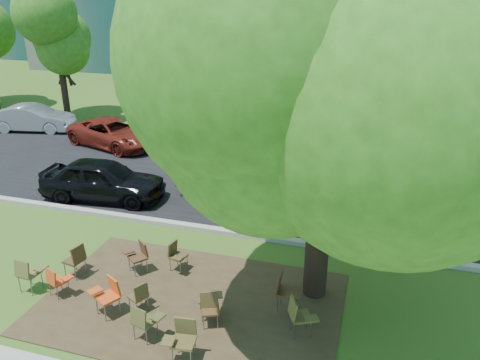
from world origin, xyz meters
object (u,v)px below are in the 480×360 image
(chair_7, at_px, (299,314))
(chair_8, at_px, (76,257))
(chair_3, at_px, (108,293))
(bg_car_silver, at_px, (33,118))
(chair_0, at_px, (28,272))
(chair_9, at_px, (139,254))
(chair_10, at_px, (176,254))
(chair_11, at_px, (209,301))
(chair_1, at_px, (56,280))
(school_bus, at_px, (371,163))
(bg_car_red, at_px, (114,133))
(chair_6, at_px, (212,307))
(black_car, at_px, (103,180))
(chair_2, at_px, (140,294))
(chair_5, at_px, (183,336))
(chair_4, at_px, (144,320))
(chair_12, at_px, (285,289))
(main_tree, at_px, (330,70))

(chair_7, bearing_deg, chair_8, -121.78)
(chair_3, distance_m, bg_car_silver, 17.03)
(chair_0, bearing_deg, chair_8, 55.29)
(chair_7, xyz_separation_m, chair_9, (-4.43, 1.25, -0.02))
(chair_10, height_order, chair_11, chair_10)
(chair_0, relative_size, chair_8, 1.00)
(bg_car_silver, bearing_deg, chair_7, -137.91)
(chair_7, bearing_deg, chair_1, -112.93)
(school_bus, bearing_deg, bg_car_red, 163.86)
(chair_0, bearing_deg, chair_6, 5.13)
(chair_6, xyz_separation_m, black_car, (-5.97, 5.28, 0.25))
(chair_2, bearing_deg, chair_0, 119.50)
(chair_5, relative_size, bg_car_silver, 0.22)
(chair_4, bearing_deg, black_car, 141.91)
(chair_10, bearing_deg, chair_7, 76.58)
(school_bus, relative_size, chair_4, 13.54)
(chair_12, bearing_deg, chair_7, 31.63)
(chair_0, xyz_separation_m, chair_9, (2.16, 1.57, -0.03))
(chair_9, xyz_separation_m, chair_12, (3.97, -0.49, 0.06))
(chair_3, relative_size, bg_car_silver, 0.22)
(main_tree, xyz_separation_m, chair_6, (-1.99, -1.83, -4.93))
(chair_9, bearing_deg, bg_car_silver, -3.83)
(school_bus, xyz_separation_m, chair_1, (-6.91, -7.19, -1.18))
(chair_5, xyz_separation_m, chair_6, (0.19, 1.16, -0.09))
(chair_4, height_order, chair_12, chair_12)
(chair_11, relative_size, bg_car_silver, 0.19)
(chair_11, bearing_deg, chair_6, -75.36)
(chair_1, bearing_deg, bg_car_red, 133.33)
(chair_0, distance_m, chair_1, 0.80)
(chair_10, bearing_deg, chair_6, 53.45)
(chair_8, height_order, chair_12, chair_12)
(main_tree, distance_m, chair_9, 6.67)
(chair_1, distance_m, chair_4, 2.84)
(bg_car_red, bearing_deg, chair_1, -137.84)
(main_tree, relative_size, chair_12, 9.29)
(main_tree, bearing_deg, chair_1, -161.84)
(chair_7, relative_size, chair_10, 1.10)
(chair_1, xyz_separation_m, chair_6, (3.92, 0.11, -0.00))
(chair_6, distance_m, bg_car_red, 13.88)
(chair_5, bearing_deg, chair_10, -71.28)
(chair_6, distance_m, black_car, 7.98)
(chair_2, height_order, chair_4, chair_4)
(bg_car_silver, bearing_deg, chair_4, -146.33)
(chair_5, bearing_deg, chair_3, -28.80)
(black_car, bearing_deg, chair_1, -164.89)
(chair_7, bearing_deg, school_bus, 144.87)
(main_tree, distance_m, chair_6, 5.62)
(chair_1, distance_m, chair_5, 3.87)
(chair_4, bearing_deg, chair_8, 163.07)
(main_tree, distance_m, chair_5, 6.09)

